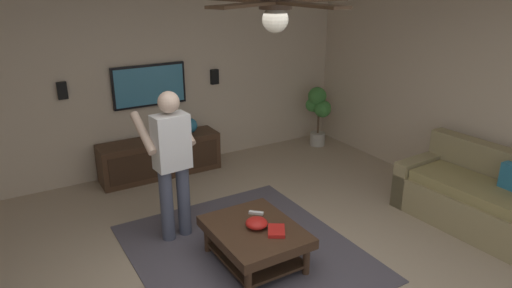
# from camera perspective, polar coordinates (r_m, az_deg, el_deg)

# --- Properties ---
(wall_back_tv) EXTENTS (0.10, 6.86, 2.86)m
(wall_back_tv) POSITION_cam_1_polar(r_m,az_deg,el_deg) (6.62, -14.95, 8.39)
(wall_back_tv) COLOR #C6B299
(wall_back_tv) RESTS_ON ground
(wall_side_window) EXTENTS (6.65, 0.10, 2.86)m
(wall_side_window) POSITION_cam_1_polar(r_m,az_deg,el_deg) (6.08, 28.56, 5.60)
(wall_side_window) COLOR beige
(wall_side_window) RESTS_ON ground
(area_rug) EXTENTS (2.45, 2.15, 0.01)m
(area_rug) POSITION_cam_1_polar(r_m,az_deg,el_deg) (4.91, -1.36, -13.24)
(area_rug) COLOR #514C56
(area_rug) RESTS_ON ground
(couch) EXTENTS (1.94, 0.96, 0.87)m
(couch) POSITION_cam_1_polar(r_m,az_deg,el_deg) (5.81, 26.70, -6.42)
(couch) COLOR #93845B
(couch) RESTS_ON ground
(coffee_table) EXTENTS (1.00, 0.80, 0.40)m
(coffee_table) POSITION_cam_1_polar(r_m,az_deg,el_deg) (4.60, -0.14, -11.42)
(coffee_table) COLOR #422B1C
(coffee_table) RESTS_ON ground
(media_console) EXTENTS (0.45, 1.70, 0.55)m
(media_console) POSITION_cam_1_polar(r_m,az_deg,el_deg) (6.69, -11.76, -1.58)
(media_console) COLOR #422B1C
(media_console) RESTS_ON ground
(tv) EXTENTS (0.05, 1.04, 0.59)m
(tv) POSITION_cam_1_polar(r_m,az_deg,el_deg) (6.62, -13.08, 7.08)
(tv) COLOR black
(person_standing) EXTENTS (0.56, 0.57, 1.64)m
(person_standing) POSITION_cam_1_polar(r_m,az_deg,el_deg) (4.85, -10.43, -1.66)
(person_standing) COLOR #4C5166
(person_standing) RESTS_ON ground
(potted_plant_tall) EXTENTS (0.44, 0.38, 1.01)m
(potted_plant_tall) POSITION_cam_1_polar(r_m,az_deg,el_deg) (7.64, 7.78, 4.32)
(potted_plant_tall) COLOR #B7B2A8
(potted_plant_tall) RESTS_ON ground
(bowl) EXTENTS (0.22, 0.22, 0.10)m
(bowl) POSITION_cam_1_polar(r_m,az_deg,el_deg) (4.52, 0.07, -9.78)
(bowl) COLOR red
(bowl) RESTS_ON coffee_table
(remote_white) EXTENTS (0.14, 0.14, 0.02)m
(remote_white) POSITION_cam_1_polar(r_m,az_deg,el_deg) (4.78, 0.01, -8.54)
(remote_white) COLOR white
(remote_white) RESTS_ON coffee_table
(book) EXTENTS (0.27, 0.25, 0.04)m
(book) POSITION_cam_1_polar(r_m,az_deg,el_deg) (4.46, 2.55, -10.71)
(book) COLOR red
(book) RESTS_ON coffee_table
(vase_round) EXTENTS (0.22, 0.22, 0.22)m
(vase_round) POSITION_cam_1_polar(r_m,az_deg,el_deg) (6.74, -8.22, 2.29)
(vase_round) COLOR teal
(vase_round) RESTS_ON media_console
(wall_speaker_left) EXTENTS (0.06, 0.12, 0.22)m
(wall_speaker_left) POSITION_cam_1_polar(r_m,az_deg,el_deg) (6.99, -5.16, 8.30)
(wall_speaker_left) COLOR black
(wall_speaker_right) EXTENTS (0.06, 0.12, 0.22)m
(wall_speaker_right) POSITION_cam_1_polar(r_m,az_deg,el_deg) (6.38, -22.91, 6.12)
(wall_speaker_right) COLOR black
(ceiling_fan) EXTENTS (1.20, 1.16, 0.46)m
(ceiling_fan) POSITION_cam_1_polar(r_m,az_deg,el_deg) (2.84, 2.48, 16.59)
(ceiling_fan) COLOR #4C3828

